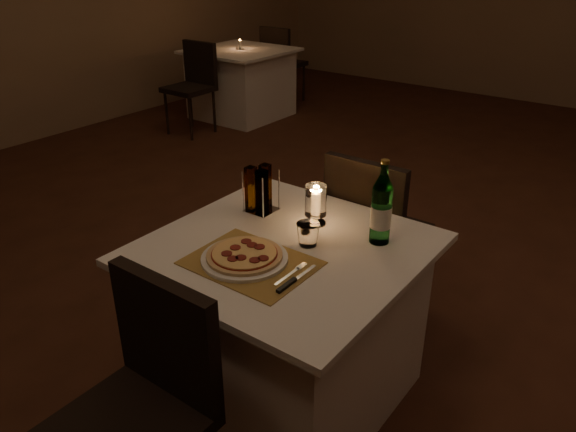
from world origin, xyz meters
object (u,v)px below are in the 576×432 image
Objects in this scene: pizza at (244,254)px; tumbler at (308,234)px; plate at (245,258)px; water_bottle at (381,210)px; chair_near at (147,390)px; chair_far at (372,223)px; neighbor_table_left at (241,83)px; hurricane_candle at (316,202)px; main_table at (285,323)px.

tumbler is at bearing 64.06° from pizza.
water_bottle is (0.32, 0.43, 0.13)m from plate.
water_bottle is at bearing 74.08° from chair_near.
chair_near is 1.43m from chair_far.
water_bottle is 4.45m from neighbor_table_left.
pizza is 1.63× the size of hurricane_candle.
plate is at bearing -115.96° from tumbler.
pizza is at bearing -95.49° from hurricane_candle.
hurricane_candle is (-0.01, -0.49, 0.29)m from chair_far.
plate is 0.02m from pizza.
chair_far is at bearing -39.52° from neighbor_table_left.
pizza is (-0.05, 0.53, 0.22)m from chair_near.
main_table is at bearing 74.52° from pizza.
neighbor_table_left is at bearing 133.29° from main_table.
water_bottle reaches higher than chair_near.
main_table is 1.11× the size of chair_near.
chair_far is 3.21× the size of pizza.
water_bottle is at bearing 4.57° from hurricane_candle.
hurricane_candle is (-0.01, 0.94, 0.29)m from chair_near.
water_bottle is at bearing 42.17° from tumbler.
chair_far reaches higher than tumbler.
water_bottle is 0.29m from hurricane_candle.
neighbor_table_left is (-2.97, 3.38, -0.38)m from plate.
plate is 0.27m from tumbler.
main_table is 10.98× the size of tumbler.
main_table is 2.95× the size of water_bottle.
main_table is 0.44m from pizza.
hurricane_candle is (0.04, 0.40, 0.09)m from plate.
chair_far is 3.92m from neighbor_table_left.
plate is at bearing -105.52° from main_table.
hurricane_candle is 0.17× the size of neighbor_table_left.
neighbor_table_left is (-3.08, 3.14, -0.41)m from tumbler.
chair_far is (-0.00, 0.71, 0.18)m from main_table.
chair_near is 5.22× the size of hurricane_candle.
hurricane_candle is at bearing -44.74° from neighbor_table_left.
neighbor_table_left is at bearing 140.48° from chair_far.
tumbler is at bearing -137.83° from water_bottle.
water_bottle reaches higher than plate.
chair_near is 0.58m from pizza.
water_bottle is at bearing 52.83° from pizza.
chair_far reaches higher than neighbor_table_left.
tumbler is at bearing 64.04° from plate.
chair_far reaches higher than main_table.
chair_near is 2.81× the size of plate.
plate is 3.51× the size of tumbler.
hurricane_candle is (-0.01, 0.22, 0.47)m from main_table.
pizza is at bearing -48.75° from neighbor_table_left.
pizza reaches higher than neighbor_table_left.
water_bottle is at bearing 42.06° from main_table.
tumbler is 4.42m from neighbor_table_left.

